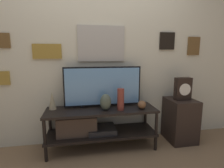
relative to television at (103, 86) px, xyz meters
name	(u,v)px	position (x,y,z in m)	size (l,w,h in m)	color
ground_plane	(105,158)	(-0.03, -0.36, -0.83)	(12.00, 12.00, 0.00)	#846647
wall_back	(98,47)	(-0.04, 0.17, 0.52)	(6.40, 0.08, 2.70)	beige
media_console	(92,124)	(-0.16, -0.10, -0.48)	(1.43, 0.44, 0.54)	black
television	(103,86)	(0.00, 0.00, 0.00)	(1.03, 0.05, 0.54)	black
vase_urn_stoneware	(106,102)	(0.01, -0.16, -0.17)	(0.14, 0.12, 0.21)	#4C5647
vase_tall_ceramic	(121,99)	(0.20, -0.18, -0.14)	(0.09, 0.09, 0.28)	brown
vase_slim_bronze	(52,101)	(-0.66, 0.00, -0.17)	(0.10, 0.10, 0.23)	tan
vase_round_glass	(142,105)	(0.48, -0.19, -0.23)	(0.11, 0.11, 0.11)	brown
side_table	(180,120)	(1.11, -0.09, -0.52)	(0.37, 0.42, 0.61)	black
mantel_clock	(183,89)	(1.11, -0.11, -0.05)	(0.22, 0.11, 0.32)	black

